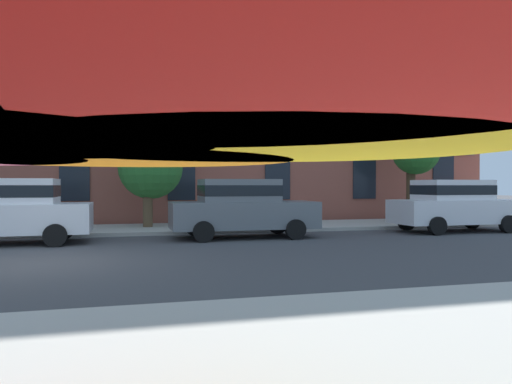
{
  "coord_description": "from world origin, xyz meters",
  "views": [
    {
      "loc": [
        1.91,
        -10.68,
        1.6
      ],
      "look_at": [
        5.61,
        3.2,
        1.4
      ],
      "focal_mm": 34.16,
      "sensor_mm": 36.0,
      "label": 1
    }
  ],
  "objects_px": {
    "sedan_white": "(8,209)",
    "sedan_white_midblock": "(455,204)",
    "street_tree_middle": "(148,161)",
    "street_tree_right": "(413,147)",
    "sedan_gray": "(242,207)"
  },
  "relations": [
    {
      "from": "sedan_white",
      "to": "street_tree_middle",
      "type": "distance_m",
      "value": 5.37
    },
    {
      "from": "sedan_white",
      "to": "sedan_gray",
      "type": "relative_size",
      "value": 1.0
    },
    {
      "from": "sedan_white",
      "to": "street_tree_middle",
      "type": "relative_size",
      "value": 1.14
    },
    {
      "from": "sedan_white",
      "to": "sedan_gray",
      "type": "height_order",
      "value": "same"
    },
    {
      "from": "sedan_white",
      "to": "street_tree_right",
      "type": "distance_m",
      "value": 15.12
    },
    {
      "from": "sedan_white",
      "to": "sedan_gray",
      "type": "xyz_separation_m",
      "value": [
        6.49,
        0.0,
        0.0
      ]
    },
    {
      "from": "sedan_white",
      "to": "street_tree_middle",
      "type": "xyz_separation_m",
      "value": [
        3.84,
        3.42,
        1.52
      ]
    },
    {
      "from": "sedan_white_midblock",
      "to": "street_tree_middle",
      "type": "bearing_deg",
      "value": 161.39
    },
    {
      "from": "sedan_white",
      "to": "sedan_white_midblock",
      "type": "height_order",
      "value": "same"
    },
    {
      "from": "sedan_white_midblock",
      "to": "street_tree_right",
      "type": "distance_m",
      "value": 4.07
    },
    {
      "from": "street_tree_right",
      "to": "street_tree_middle",
      "type": "bearing_deg",
      "value": 179.71
    },
    {
      "from": "sedan_gray",
      "to": "street_tree_middle",
      "type": "distance_m",
      "value": 4.59
    },
    {
      "from": "sedan_white",
      "to": "sedan_white_midblock",
      "type": "bearing_deg",
      "value": 0.0
    },
    {
      "from": "street_tree_middle",
      "to": "street_tree_right",
      "type": "height_order",
      "value": "street_tree_right"
    },
    {
      "from": "sedan_white_midblock",
      "to": "street_tree_right",
      "type": "bearing_deg",
      "value": 80.49
    }
  ]
}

